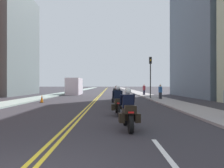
{
  "coord_description": "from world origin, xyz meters",
  "views": [
    {
      "loc": [
        1.65,
        -3.43,
        1.69
      ],
      "look_at": [
        1.78,
        15.23,
        1.75
      ],
      "focal_mm": 34.62,
      "sensor_mm": 36.0,
      "label": 1
    }
  ],
  "objects_px": {
    "motorcycle_2": "(117,98)",
    "parked_truck": "(75,87)",
    "traffic_cone_1": "(42,99)",
    "motorcycle_3": "(116,96)",
    "pedestrian_0": "(160,92)",
    "motorcycle_1": "(118,103)",
    "pedestrian_1": "(144,90)",
    "traffic_light_near": "(150,70)",
    "motorcycle_0": "(128,113)"
  },
  "relations": [
    {
      "from": "traffic_light_near",
      "to": "parked_truck",
      "type": "height_order",
      "value": "traffic_light_near"
    },
    {
      "from": "traffic_light_near",
      "to": "pedestrian_1",
      "type": "distance_m",
      "value": 8.36
    },
    {
      "from": "pedestrian_1",
      "to": "parked_truck",
      "type": "bearing_deg",
      "value": -35.31
    },
    {
      "from": "pedestrian_0",
      "to": "parked_truck",
      "type": "distance_m",
      "value": 18.06
    },
    {
      "from": "motorcycle_0",
      "to": "pedestrian_1",
      "type": "relative_size",
      "value": 1.23
    },
    {
      "from": "pedestrian_0",
      "to": "parked_truck",
      "type": "xyz_separation_m",
      "value": [
        -11.72,
        13.73,
        0.39
      ]
    },
    {
      "from": "motorcycle_0",
      "to": "motorcycle_1",
      "type": "height_order",
      "value": "motorcycle_1"
    },
    {
      "from": "motorcycle_1",
      "to": "traffic_light_near",
      "type": "bearing_deg",
      "value": 69.21
    },
    {
      "from": "motorcycle_0",
      "to": "pedestrian_1",
      "type": "height_order",
      "value": "pedestrian_1"
    },
    {
      "from": "motorcycle_2",
      "to": "traffic_light_near",
      "type": "relative_size",
      "value": 0.45
    },
    {
      "from": "motorcycle_3",
      "to": "traffic_light_near",
      "type": "bearing_deg",
      "value": 46.51
    },
    {
      "from": "traffic_cone_1",
      "to": "traffic_light_near",
      "type": "distance_m",
      "value": 12.61
    },
    {
      "from": "motorcycle_1",
      "to": "motorcycle_3",
      "type": "distance_m",
      "value": 8.57
    },
    {
      "from": "traffic_light_near",
      "to": "pedestrian_0",
      "type": "distance_m",
      "value": 3.06
    },
    {
      "from": "pedestrian_1",
      "to": "pedestrian_0",
      "type": "bearing_deg",
      "value": 76.95
    },
    {
      "from": "motorcycle_2",
      "to": "parked_truck",
      "type": "distance_m",
      "value": 22.23
    },
    {
      "from": "motorcycle_0",
      "to": "traffic_cone_1",
      "type": "bearing_deg",
      "value": 116.96
    },
    {
      "from": "motorcycle_1",
      "to": "motorcycle_2",
      "type": "distance_m",
      "value": 4.33
    },
    {
      "from": "motorcycle_3",
      "to": "pedestrian_0",
      "type": "relative_size",
      "value": 1.33
    },
    {
      "from": "traffic_cone_1",
      "to": "pedestrian_1",
      "type": "relative_size",
      "value": 0.45
    },
    {
      "from": "motorcycle_3",
      "to": "parked_truck",
      "type": "relative_size",
      "value": 0.35
    },
    {
      "from": "traffic_light_near",
      "to": "pedestrian_1",
      "type": "bearing_deg",
      "value": 86.43
    },
    {
      "from": "motorcycle_2",
      "to": "pedestrian_0",
      "type": "relative_size",
      "value": 1.3
    },
    {
      "from": "traffic_cone_1",
      "to": "parked_truck",
      "type": "xyz_separation_m",
      "value": [
        0.23,
        17.28,
        0.88
      ]
    },
    {
      "from": "parked_truck",
      "to": "motorcycle_1",
      "type": "bearing_deg",
      "value": -75.49
    },
    {
      "from": "traffic_cone_1",
      "to": "motorcycle_3",
      "type": "bearing_deg",
      "value": 2.6
    },
    {
      "from": "pedestrian_1",
      "to": "motorcycle_0",
      "type": "bearing_deg",
      "value": 64.83
    },
    {
      "from": "motorcycle_0",
      "to": "traffic_light_near",
      "type": "height_order",
      "value": "traffic_light_near"
    },
    {
      "from": "pedestrian_0",
      "to": "pedestrian_1",
      "type": "height_order",
      "value": "pedestrian_1"
    },
    {
      "from": "motorcycle_0",
      "to": "motorcycle_1",
      "type": "bearing_deg",
      "value": 90.43
    },
    {
      "from": "motorcycle_0",
      "to": "traffic_cone_1",
      "type": "relative_size",
      "value": 2.72
    },
    {
      "from": "motorcycle_3",
      "to": "pedestrian_1",
      "type": "relative_size",
      "value": 1.3
    },
    {
      "from": "motorcycle_1",
      "to": "traffic_cone_1",
      "type": "xyz_separation_m",
      "value": [
        -6.84,
        8.25,
        -0.28
      ]
    },
    {
      "from": "pedestrian_1",
      "to": "parked_truck",
      "type": "height_order",
      "value": "parked_truck"
    },
    {
      "from": "motorcycle_0",
      "to": "traffic_light_near",
      "type": "xyz_separation_m",
      "value": [
        4.05,
        17.22,
        2.76
      ]
    },
    {
      "from": "traffic_cone_1",
      "to": "motorcycle_2",
      "type": "bearing_deg",
      "value": -29.55
    },
    {
      "from": "traffic_cone_1",
      "to": "pedestrian_0",
      "type": "distance_m",
      "value": 12.48
    },
    {
      "from": "motorcycle_1",
      "to": "pedestrian_1",
      "type": "distance_m",
      "value": 21.83
    },
    {
      "from": "motorcycle_3",
      "to": "pedestrian_0",
      "type": "xyz_separation_m",
      "value": [
        4.96,
        3.23,
        0.23
      ]
    },
    {
      "from": "motorcycle_1",
      "to": "parked_truck",
      "type": "distance_m",
      "value": 26.38
    },
    {
      "from": "pedestrian_1",
      "to": "parked_truck",
      "type": "relative_size",
      "value": 0.27
    },
    {
      "from": "motorcycle_0",
      "to": "pedestrian_0",
      "type": "height_order",
      "value": "pedestrian_0"
    },
    {
      "from": "traffic_cone_1",
      "to": "parked_truck",
      "type": "height_order",
      "value": "parked_truck"
    },
    {
      "from": "traffic_cone_1",
      "to": "pedestrian_0",
      "type": "height_order",
      "value": "pedestrian_0"
    },
    {
      "from": "motorcycle_1",
      "to": "motorcycle_0",
      "type": "bearing_deg",
      "value": -89.14
    },
    {
      "from": "traffic_light_near",
      "to": "motorcycle_3",
      "type": "bearing_deg",
      "value": -131.03
    },
    {
      "from": "motorcycle_2",
      "to": "traffic_cone_1",
      "type": "distance_m",
      "value": 7.94
    },
    {
      "from": "motorcycle_2",
      "to": "traffic_cone_1",
      "type": "height_order",
      "value": "motorcycle_2"
    },
    {
      "from": "motorcycle_0",
      "to": "pedestrian_1",
      "type": "distance_m",
      "value": 25.6
    },
    {
      "from": "motorcycle_3",
      "to": "pedestrian_0",
      "type": "distance_m",
      "value": 5.92
    }
  ]
}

